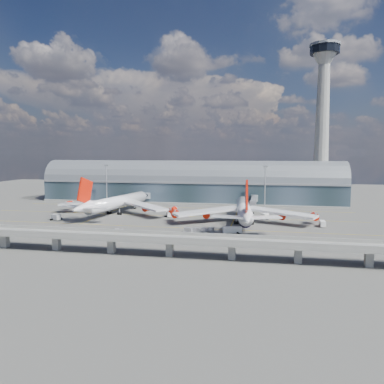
% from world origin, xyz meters
% --- Properties ---
extents(ground, '(500.00, 500.00, 0.00)m').
position_xyz_m(ground, '(0.00, 0.00, 0.00)').
color(ground, '#474744').
rests_on(ground, ground).
extents(taxi_lines, '(200.00, 80.12, 0.01)m').
position_xyz_m(taxi_lines, '(0.00, 22.11, 0.01)').
color(taxi_lines, gold).
rests_on(taxi_lines, ground).
extents(terminal, '(200.00, 30.00, 28.00)m').
position_xyz_m(terminal, '(0.00, 77.99, 11.34)').
color(terminal, '#202F36').
rests_on(terminal, ground).
extents(control_tower, '(19.00, 19.00, 103.00)m').
position_xyz_m(control_tower, '(85.00, 83.00, 51.64)').
color(control_tower, gray).
rests_on(control_tower, ground).
extents(guideway, '(220.00, 8.50, 7.20)m').
position_xyz_m(guideway, '(-0.00, -55.00, 5.29)').
color(guideway, gray).
rests_on(guideway, ground).
extents(floodlight_mast_left, '(3.00, 0.70, 25.70)m').
position_xyz_m(floodlight_mast_left, '(-50.00, 55.00, 13.63)').
color(floodlight_mast_left, gray).
rests_on(floodlight_mast_left, ground).
extents(floodlight_mast_right, '(3.00, 0.70, 25.70)m').
position_xyz_m(floodlight_mast_right, '(50.00, 55.00, 13.63)').
color(floodlight_mast_right, gray).
rests_on(floodlight_mast_right, ground).
extents(airliner_left, '(68.90, 72.51, 22.14)m').
position_xyz_m(airliner_left, '(-29.66, 20.60, 6.33)').
color(airliner_left, white).
rests_on(airliner_left, ground).
extents(airliner_right, '(69.42, 72.58, 23.01)m').
position_xyz_m(airliner_right, '(40.34, 6.41, 5.97)').
color(airliner_right, white).
rests_on(airliner_right, ground).
extents(jet_bridge_left, '(4.40, 28.00, 7.25)m').
position_xyz_m(jet_bridge_left, '(-25.77, 53.12, 5.18)').
color(jet_bridge_left, gray).
rests_on(jet_bridge_left, ground).
extents(jet_bridge_right, '(4.40, 32.00, 7.25)m').
position_xyz_m(jet_bridge_right, '(43.67, 51.18, 5.18)').
color(jet_bridge_right, gray).
rests_on(jet_bridge_right, ground).
extents(service_truck_1, '(5.46, 4.14, 2.87)m').
position_xyz_m(service_truck_1, '(-51.62, -2.86, 1.45)').
color(service_truck_1, silver).
rests_on(service_truck_1, ground).
extents(service_truck_2, '(8.00, 4.54, 2.79)m').
position_xyz_m(service_truck_2, '(36.95, -17.14, 1.45)').
color(service_truck_2, silver).
rests_on(service_truck_2, ground).
extents(service_truck_3, '(2.36, 5.64, 2.72)m').
position_xyz_m(service_truck_3, '(75.68, 4.53, 1.39)').
color(service_truck_3, silver).
rests_on(service_truck_3, ground).
extents(service_truck_4, '(4.02, 5.28, 2.78)m').
position_xyz_m(service_truck_4, '(50.23, 19.66, 1.40)').
color(service_truck_4, silver).
rests_on(service_truck_4, ground).
extents(service_truck_5, '(4.08, 5.80, 2.62)m').
position_xyz_m(service_truck_5, '(0.86, 17.59, 1.34)').
color(service_truck_5, silver).
rests_on(service_truck_5, ground).
extents(cargo_train_0, '(5.46, 1.78, 1.85)m').
position_xyz_m(cargo_train_0, '(19.37, -18.48, 0.97)').
color(cargo_train_0, gray).
rests_on(cargo_train_0, ground).
extents(cargo_train_1, '(11.80, 6.31, 1.62)m').
position_xyz_m(cargo_train_1, '(-5.91, -26.73, 0.85)').
color(cargo_train_1, gray).
rests_on(cargo_train_1, ground).
extents(cargo_train_2, '(11.64, 5.57, 1.95)m').
position_xyz_m(cargo_train_2, '(23.64, -17.62, 1.02)').
color(cargo_train_2, gray).
rests_on(cargo_train_2, ground).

